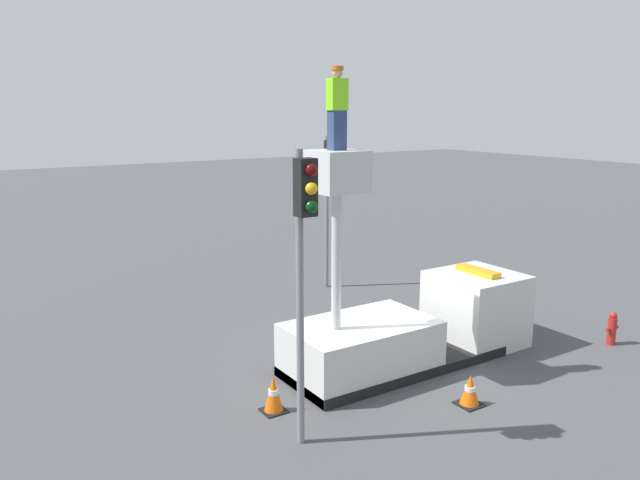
% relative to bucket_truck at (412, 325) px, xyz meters
% --- Properties ---
extents(ground_plane, '(120.00, 120.00, 0.00)m').
position_rel_bucket_truck_xyz_m(ground_plane, '(-0.54, 0.00, -0.92)').
color(ground_plane, '#4C4C4F').
extents(bucket_truck, '(6.64, 2.20, 5.34)m').
position_rel_bucket_truck_xyz_m(bucket_truck, '(0.00, 0.00, 0.00)').
color(bucket_truck, black).
rests_on(bucket_truck, ground).
extents(worker, '(0.40, 0.26, 1.75)m').
position_rel_bucket_truck_xyz_m(worker, '(-2.30, 0.00, 5.29)').
color(worker, navy).
rests_on(worker, bucket_truck).
extents(traffic_light_pole, '(0.34, 0.57, 5.54)m').
position_rel_bucket_truck_xyz_m(traffic_light_pole, '(-4.37, -2.00, 2.99)').
color(traffic_light_pole, gray).
rests_on(traffic_light_pole, ground).
extents(traffic_light_across, '(0.34, 0.57, 5.31)m').
position_rel_bucket_truck_xyz_m(traffic_light_across, '(1.87, 6.54, 2.84)').
color(traffic_light_across, gray).
rests_on(traffic_light_across, ground).
extents(fire_hydrant, '(0.47, 0.23, 0.91)m').
position_rel_bucket_truck_xyz_m(fire_hydrant, '(5.24, -2.09, -0.48)').
color(fire_hydrant, '#B2231E').
rests_on(fire_hydrant, ground).
extents(traffic_cone_rear, '(0.50, 0.50, 0.80)m').
position_rel_bucket_truck_xyz_m(traffic_cone_rear, '(-4.21, -0.50, -0.54)').
color(traffic_cone_rear, black).
rests_on(traffic_cone_rear, ground).
extents(traffic_cone_curbside, '(0.52, 0.52, 0.68)m').
position_rel_bucket_truck_xyz_m(traffic_cone_curbside, '(-0.55, -2.51, -0.60)').
color(traffic_cone_curbside, black).
rests_on(traffic_cone_curbside, ground).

